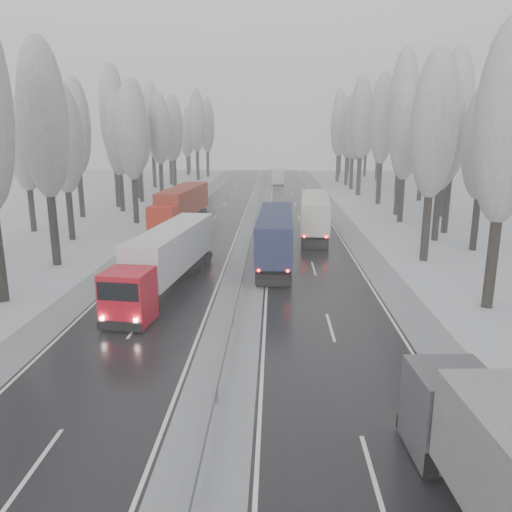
# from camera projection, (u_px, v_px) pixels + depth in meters

# --- Properties ---
(ground) EXTENTS (260.00, 260.00, 0.00)m
(ground) POSITION_uv_depth(u_px,v_px,m) (202.00, 471.00, 15.43)
(ground) COLOR silver
(ground) RESTS_ON ground
(carriageway_right) EXTENTS (7.50, 200.00, 0.03)m
(carriageway_right) POSITION_uv_depth(u_px,v_px,m) (309.00, 251.00, 44.34)
(carriageway_right) COLOR black
(carriageway_right) RESTS_ON ground
(carriageway_left) EXTENTS (7.50, 200.00, 0.03)m
(carriageway_left) POSITION_uv_depth(u_px,v_px,m) (191.00, 250.00, 44.72)
(carriageway_left) COLOR black
(carriageway_left) RESTS_ON ground
(median_slush) EXTENTS (3.00, 200.00, 0.04)m
(median_slush) POSITION_uv_depth(u_px,v_px,m) (250.00, 250.00, 44.53)
(median_slush) COLOR gray
(median_slush) RESTS_ON ground
(shoulder_right) EXTENTS (2.40, 200.00, 0.04)m
(shoulder_right) POSITION_uv_depth(u_px,v_px,m) (365.00, 251.00, 44.16)
(shoulder_right) COLOR gray
(shoulder_right) RESTS_ON ground
(shoulder_left) EXTENTS (2.40, 200.00, 0.04)m
(shoulder_left) POSITION_uv_depth(u_px,v_px,m) (137.00, 249.00, 44.90)
(shoulder_left) COLOR gray
(shoulder_left) RESTS_ON ground
(median_guardrail) EXTENTS (0.12, 200.00, 0.76)m
(median_guardrail) POSITION_uv_depth(u_px,v_px,m) (250.00, 244.00, 44.38)
(median_guardrail) COLOR slate
(median_guardrail) RESTS_ON ground
(tree_16) EXTENTS (3.60, 3.60, 16.53)m
(tree_16) POSITION_uv_depth(u_px,v_px,m) (508.00, 124.00, 27.54)
(tree_16) COLOR black
(tree_16) RESTS_ON ground
(tree_18) EXTENTS (3.60, 3.60, 16.58)m
(tree_18) POSITION_uv_depth(u_px,v_px,m) (434.00, 126.00, 38.58)
(tree_18) COLOR black
(tree_18) RESTS_ON ground
(tree_19) EXTENTS (3.60, 3.60, 14.57)m
(tree_19) POSITION_uv_depth(u_px,v_px,m) (484.00, 143.00, 42.57)
(tree_19) COLOR black
(tree_19) RESTS_ON ground
(tree_20) EXTENTS (3.60, 3.60, 15.71)m
(tree_20) POSITION_uv_depth(u_px,v_px,m) (444.00, 134.00, 46.48)
(tree_20) COLOR black
(tree_20) RESTS_ON ground
(tree_21) EXTENTS (3.60, 3.60, 18.62)m
(tree_21) POSITION_uv_depth(u_px,v_px,m) (455.00, 115.00, 49.84)
(tree_21) COLOR black
(tree_21) RESTS_ON ground
(tree_22) EXTENTS (3.60, 3.60, 15.86)m
(tree_22) POSITION_uv_depth(u_px,v_px,m) (406.00, 133.00, 56.61)
(tree_22) COLOR black
(tree_22) RESTS_ON ground
(tree_23) EXTENTS (3.60, 3.60, 13.55)m
(tree_23) POSITION_uv_depth(u_px,v_px,m) (449.00, 145.00, 60.62)
(tree_23) COLOR black
(tree_23) RESTS_ON ground
(tree_24) EXTENTS (3.60, 3.60, 20.49)m
(tree_24) POSITION_uv_depth(u_px,v_px,m) (403.00, 108.00, 61.14)
(tree_24) COLOR black
(tree_24) RESTS_ON ground
(tree_25) EXTENTS (3.60, 3.60, 19.44)m
(tree_25) POSITION_uv_depth(u_px,v_px,m) (449.00, 115.00, 64.93)
(tree_25) COLOR black
(tree_25) RESTS_ON ground
(tree_26) EXTENTS (3.60, 3.60, 18.78)m
(tree_26) POSITION_uv_depth(u_px,v_px,m) (383.00, 120.00, 71.35)
(tree_26) COLOR black
(tree_26) RESTS_ON ground
(tree_27) EXTENTS (3.60, 3.60, 17.62)m
(tree_27) POSITION_uv_depth(u_px,v_px,m) (425.00, 125.00, 75.15)
(tree_27) COLOR black
(tree_27) RESTS_ON ground
(tree_28) EXTENTS (3.60, 3.60, 19.62)m
(tree_28) POSITION_uv_depth(u_px,v_px,m) (362.00, 118.00, 81.64)
(tree_28) COLOR black
(tree_28) RESTS_ON ground
(tree_29) EXTENTS (3.60, 3.60, 18.11)m
(tree_29) POSITION_uv_depth(u_px,v_px,m) (401.00, 124.00, 85.48)
(tree_29) COLOR black
(tree_29) RESTS_ON ground
(tree_30) EXTENTS (3.60, 3.60, 17.86)m
(tree_30) POSITION_uv_depth(u_px,v_px,m) (354.00, 126.00, 91.36)
(tree_30) COLOR black
(tree_30) RESTS_ON ground
(tree_31) EXTENTS (3.60, 3.60, 18.58)m
(tree_31) POSITION_uv_depth(u_px,v_px,m) (382.00, 124.00, 94.92)
(tree_31) COLOR black
(tree_31) RESTS_ON ground
(tree_32) EXTENTS (3.60, 3.60, 17.33)m
(tree_32) POSITION_uv_depth(u_px,v_px,m) (348.00, 128.00, 98.72)
(tree_32) COLOR black
(tree_32) RESTS_ON ground
(tree_33) EXTENTS (3.60, 3.60, 14.33)m
(tree_33) POSITION_uv_depth(u_px,v_px,m) (360.00, 138.00, 102.95)
(tree_33) COLOR black
(tree_33) RESTS_ON ground
(tree_34) EXTENTS (3.60, 3.60, 17.63)m
(tree_34) POSITION_uv_depth(u_px,v_px,m) (339.00, 128.00, 105.60)
(tree_34) COLOR black
(tree_34) RESTS_ON ground
(tree_35) EXTENTS (3.60, 3.60, 18.25)m
(tree_35) POSITION_uv_depth(u_px,v_px,m) (379.00, 126.00, 109.06)
(tree_35) COLOR black
(tree_35) RESTS_ON ground
(tree_36) EXTENTS (3.60, 3.60, 20.23)m
(tree_36) POSITION_uv_depth(u_px,v_px,m) (340.00, 121.00, 114.71)
(tree_36) COLOR black
(tree_36) RESTS_ON ground
(tree_37) EXTENTS (3.60, 3.60, 16.37)m
(tree_37) POSITION_uv_depth(u_px,v_px,m) (367.00, 132.00, 118.93)
(tree_37) COLOR black
(tree_37) RESTS_ON ground
(tree_38) EXTENTS (3.60, 3.60, 17.97)m
(tree_38) POSITION_uv_depth(u_px,v_px,m) (341.00, 128.00, 125.25)
(tree_38) COLOR black
(tree_38) RESTS_ON ground
(tree_39) EXTENTS (3.60, 3.60, 16.19)m
(tree_39) POSITION_uv_depth(u_px,v_px,m) (350.00, 132.00, 129.30)
(tree_39) COLOR black
(tree_39) RESTS_ON ground
(tree_58) EXTENTS (3.60, 3.60, 17.21)m
(tree_58) POSITION_uv_depth(u_px,v_px,m) (43.00, 121.00, 37.16)
(tree_58) COLOR black
(tree_58) RESTS_ON ground
(tree_60) EXTENTS (3.60, 3.60, 14.84)m
(tree_60) POSITION_uv_depth(u_px,v_px,m) (64.00, 140.00, 46.96)
(tree_60) COLOR black
(tree_60) RESTS_ON ground
(tree_61) EXTENTS (3.60, 3.60, 13.95)m
(tree_61) POSITION_uv_depth(u_px,v_px,m) (25.00, 145.00, 51.19)
(tree_61) COLOR black
(tree_61) RESTS_ON ground
(tree_62) EXTENTS (3.60, 3.60, 16.04)m
(tree_62) POSITION_uv_depth(u_px,v_px,m) (131.00, 132.00, 55.89)
(tree_62) COLOR black
(tree_62) RESTS_ON ground
(tree_63) EXTENTS (3.60, 3.60, 16.88)m
(tree_63) POSITION_uv_depth(u_px,v_px,m) (75.00, 127.00, 59.92)
(tree_63) COLOR black
(tree_63) RESTS_ON ground
(tree_64) EXTENTS (3.60, 3.60, 15.42)m
(tree_64) POSITION_uv_depth(u_px,v_px,m) (118.00, 135.00, 64.86)
(tree_64) COLOR black
(tree_64) RESTS_ON ground
(tree_65) EXTENTS (3.60, 3.60, 19.48)m
(tree_65) POSITION_uv_depth(u_px,v_px,m) (113.00, 116.00, 68.18)
(tree_65) COLOR black
(tree_65) RESTS_ON ground
(tree_66) EXTENTS (3.60, 3.60, 15.23)m
(tree_66) POSITION_uv_depth(u_px,v_px,m) (139.00, 136.00, 74.23)
(tree_66) COLOR black
(tree_66) RESTS_ON ground
(tree_67) EXTENTS (3.60, 3.60, 17.09)m
(tree_67) POSITION_uv_depth(u_px,v_px,m) (136.00, 128.00, 77.88)
(tree_67) COLOR black
(tree_67) RESTS_ON ground
(tree_68) EXTENTS (3.60, 3.60, 16.65)m
(tree_68) POSITION_uv_depth(u_px,v_px,m) (159.00, 130.00, 80.52)
(tree_68) COLOR black
(tree_68) RESTS_ON ground
(tree_69) EXTENTS (3.60, 3.60, 19.35)m
(tree_69) POSITION_uv_depth(u_px,v_px,m) (136.00, 120.00, 84.17)
(tree_69) COLOR black
(tree_69) RESTS_ON ground
(tree_70) EXTENTS (3.60, 3.60, 17.09)m
(tree_70) POSITION_uv_depth(u_px,v_px,m) (173.00, 129.00, 90.22)
(tree_70) COLOR black
(tree_70) RESTS_ON ground
(tree_71) EXTENTS (3.60, 3.60, 19.61)m
(tree_71) POSITION_uv_depth(u_px,v_px,m) (152.00, 120.00, 93.89)
(tree_71) COLOR black
(tree_71) RESTS_ON ground
(tree_72) EXTENTS (3.60, 3.60, 15.11)m
(tree_72) POSITION_uv_depth(u_px,v_px,m) (170.00, 136.00, 99.69)
(tree_72) COLOR black
(tree_72) RESTS_ON ground
(tree_73) EXTENTS (3.60, 3.60, 17.22)m
(tree_73) POSITION_uv_depth(u_px,v_px,m) (159.00, 129.00, 103.35)
(tree_73) COLOR black
(tree_73) RESTS_ON ground
(tree_74) EXTENTS (3.60, 3.60, 19.68)m
(tree_74) POSITION_uv_depth(u_px,v_px,m) (197.00, 122.00, 109.33)
(tree_74) COLOR black
(tree_74) RESTS_ON ground
(tree_75) EXTENTS (3.60, 3.60, 18.60)m
(tree_75) POSITION_uv_depth(u_px,v_px,m) (160.00, 125.00, 113.70)
(tree_75) COLOR black
(tree_75) RESTS_ON ground
(tree_76) EXTENTS (3.60, 3.60, 18.55)m
(tree_76) POSITION_uv_depth(u_px,v_px,m) (207.00, 126.00, 118.57)
(tree_76) COLOR black
(tree_76) RESTS_ON ground
(tree_77) EXTENTS (3.60, 3.60, 14.32)m
(tree_77) POSITION_uv_depth(u_px,v_px,m) (187.00, 137.00, 123.30)
(tree_77) COLOR black
(tree_77) RESTS_ON ground
(tree_78) EXTENTS (3.60, 3.60, 19.55)m
(tree_78) POSITION_uv_depth(u_px,v_px,m) (196.00, 124.00, 124.94)
(tree_78) COLOR black
(tree_78) RESTS_ON ground
(tree_79) EXTENTS (3.60, 3.60, 17.07)m
(tree_79) POSITION_uv_depth(u_px,v_px,m) (188.00, 130.00, 129.30)
(tree_79) COLOR black
(tree_79) RESTS_ON ground
(truck_blue_box) EXTENTS (2.92, 16.26, 4.16)m
(truck_blue_box) POSITION_uv_depth(u_px,v_px,m) (276.00, 232.00, 40.12)
(truck_blue_box) COLOR #1A1B41
(truck_blue_box) RESTS_ON ground
(truck_cream_box) EXTENTS (3.55, 16.26, 4.14)m
(truck_cream_box) POSITION_uv_depth(u_px,v_px,m) (314.00, 212.00, 50.87)
(truck_cream_box) COLOR #B5AFA0
(truck_cream_box) RESTS_ON ground
(box_truck_distant) EXTENTS (2.61, 8.08, 3.00)m
(box_truck_distant) POSITION_uv_depth(u_px,v_px,m) (277.00, 176.00, 103.70)
(box_truck_distant) COLOR silver
(box_truck_distant) RESTS_ON ground
(truck_red_white) EXTENTS (4.25, 15.67, 3.99)m
(truck_red_white) POSITION_uv_depth(u_px,v_px,m) (168.00, 255.00, 33.16)
(truck_red_white) COLOR red
(truck_red_white) RESTS_ON ground
(truck_red_red) EXTENTS (4.00, 16.88, 4.30)m
(truck_red_red) POSITION_uv_depth(u_px,v_px,m) (181.00, 204.00, 55.38)
(truck_red_red) COLOR red
(truck_red_red) RESTS_ON ground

